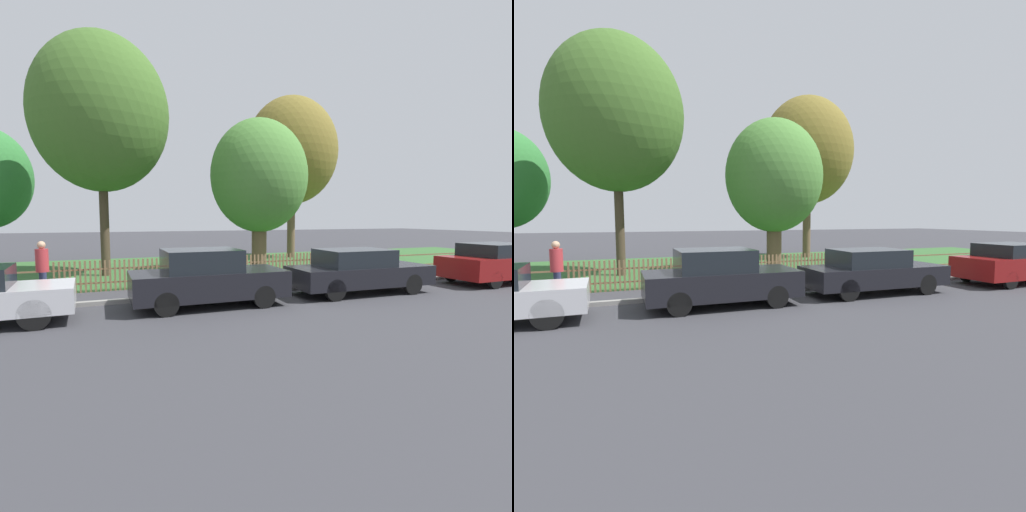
# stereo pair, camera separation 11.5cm
# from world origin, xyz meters

# --- Properties ---
(ground_plane) EXTENTS (120.00, 120.00, 0.00)m
(ground_plane) POSITION_xyz_m (0.00, 0.00, 0.00)
(ground_plane) COLOR #38383D
(kerb_stone) EXTENTS (41.73, 0.20, 0.12)m
(kerb_stone) POSITION_xyz_m (0.00, 0.10, 0.06)
(kerb_stone) COLOR gray
(kerb_stone) RESTS_ON ground
(grass_strip) EXTENTS (41.73, 10.75, 0.01)m
(grass_strip) POSITION_xyz_m (0.00, 7.59, 0.01)
(grass_strip) COLOR #33602D
(grass_strip) RESTS_ON ground
(park_fence) EXTENTS (41.73, 0.05, 1.00)m
(park_fence) POSITION_xyz_m (-0.00, 2.23, 0.50)
(park_fence) COLOR olive
(park_fence) RESTS_ON ground
(parked_car_navy_estate) EXTENTS (4.08, 1.83, 1.53)m
(parked_car_navy_estate) POSITION_xyz_m (-1.89, -1.08, 0.76)
(parked_car_navy_estate) COLOR black
(parked_car_navy_estate) RESTS_ON ground
(parked_car_red_compact) EXTENTS (4.48, 1.83, 1.38)m
(parked_car_red_compact) POSITION_xyz_m (2.96, -1.09, 0.71)
(parked_car_red_compact) COLOR black
(parked_car_red_compact) RESTS_ON ground
(parked_car_white_van) EXTENTS (4.54, 1.95, 1.44)m
(parked_car_white_van) POSITION_xyz_m (8.98, -1.30, 0.73)
(parked_car_white_van) COLOR maroon
(parked_car_white_van) RESTS_ON ground
(covered_motorcycle) EXTENTS (1.85, 0.76, 0.99)m
(covered_motorcycle) POSITION_xyz_m (-0.89, 1.31, 0.61)
(covered_motorcycle) COLOR black
(covered_motorcycle) RESTS_ON ground
(tree_behind_motorcycle) EXTENTS (5.28, 5.28, 9.46)m
(tree_behind_motorcycle) POSITION_xyz_m (-4.23, 5.94, 6.41)
(tree_behind_motorcycle) COLOR #473828
(tree_behind_motorcycle) RESTS_ON ground
(tree_mid_park) EXTENTS (4.33, 4.33, 6.69)m
(tree_mid_park) POSITION_xyz_m (2.25, 5.24, 4.17)
(tree_mid_park) COLOR brown
(tree_mid_park) RESTS_ON ground
(tree_far_left) EXTENTS (5.38, 5.38, 9.35)m
(tree_far_left) POSITION_xyz_m (6.26, 9.93, 6.23)
(tree_far_left) COLOR brown
(tree_far_left) RESTS_ON ground
(pedestrian_near_fence) EXTENTS (0.43, 0.43, 1.70)m
(pedestrian_near_fence) POSITION_xyz_m (-6.03, 1.36, 0.96)
(pedestrian_near_fence) COLOR #2D3351
(pedestrian_near_fence) RESTS_ON ground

